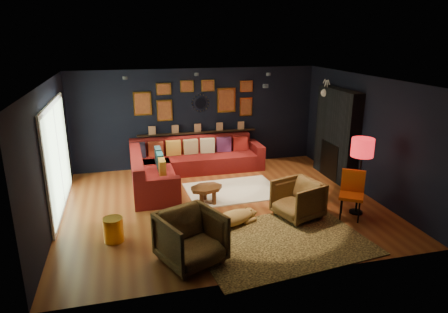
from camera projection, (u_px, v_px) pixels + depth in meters
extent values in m
plane|color=brown|center=(222.00, 204.00, 8.44)|extent=(6.50, 6.50, 0.00)
plane|color=black|center=(197.00, 118.00, 10.60)|extent=(6.50, 0.00, 6.50)
plane|color=black|center=(270.00, 196.00, 5.51)|extent=(6.50, 0.00, 6.50)
plane|color=black|center=(50.00, 157.00, 7.29)|extent=(0.00, 5.50, 5.50)
plane|color=black|center=(364.00, 135.00, 8.83)|extent=(0.00, 5.50, 5.50)
plane|color=silver|center=(222.00, 80.00, 7.67)|extent=(6.50, 6.50, 0.00)
cube|color=maroon|center=(194.00, 163.00, 10.42)|extent=(3.20, 0.95, 0.42)
cube|color=maroon|center=(191.00, 144.00, 10.62)|extent=(3.20, 0.24, 0.46)
cube|color=maroon|center=(256.00, 154.00, 10.78)|extent=(0.22, 0.95, 0.64)
cube|color=maroon|center=(154.00, 181.00, 9.13)|extent=(0.95, 2.20, 0.42)
cube|color=maroon|center=(137.00, 165.00, 8.92)|extent=(0.24, 2.20, 0.46)
cube|color=maroon|center=(158.00, 193.00, 8.17)|extent=(0.95, 0.22, 0.64)
cube|color=#2C2741|center=(138.00, 150.00, 10.10)|extent=(0.38, 0.14, 0.38)
cube|color=maroon|center=(156.00, 149.00, 10.21)|extent=(0.38, 0.14, 0.38)
cube|color=gold|center=(173.00, 148.00, 10.31)|extent=(0.38, 0.14, 0.38)
cube|color=tan|center=(191.00, 147.00, 10.42)|extent=(0.38, 0.14, 0.38)
cube|color=beige|center=(207.00, 146.00, 10.53)|extent=(0.38, 0.14, 0.38)
cube|color=#522455|center=(224.00, 144.00, 10.63)|extent=(0.38, 0.14, 0.38)
cube|color=maroon|center=(240.00, 143.00, 10.74)|extent=(0.38, 0.14, 0.38)
cube|color=#284F5E|center=(158.00, 155.00, 9.70)|extent=(0.14, 0.38, 0.38)
cube|color=#1A5669|center=(160.00, 161.00, 9.24)|extent=(0.14, 0.38, 0.38)
cube|color=#AE7D25|center=(162.00, 168.00, 8.78)|extent=(0.14, 0.38, 0.38)
cube|color=black|center=(198.00, 133.00, 10.65)|extent=(3.20, 0.12, 0.04)
cube|color=gold|center=(142.00, 104.00, 10.11)|extent=(0.45, 0.03, 0.60)
cube|color=#964F22|center=(143.00, 104.00, 10.09)|extent=(0.38, 0.01, 0.51)
cube|color=gold|center=(165.00, 110.00, 10.30)|extent=(0.40, 0.03, 0.55)
cube|color=#964F22|center=(165.00, 111.00, 10.28)|extent=(0.34, 0.01, 0.47)
cube|color=gold|center=(164.00, 89.00, 10.14)|extent=(0.38, 0.03, 0.30)
cube|color=#964F22|center=(164.00, 89.00, 10.12)|extent=(0.32, 0.01, 0.25)
cube|color=gold|center=(226.00, 100.00, 10.63)|extent=(0.50, 0.03, 0.65)
cube|color=#964F22|center=(226.00, 100.00, 10.61)|extent=(0.42, 0.01, 0.55)
cube|color=gold|center=(246.00, 107.00, 10.82)|extent=(0.35, 0.03, 0.50)
cube|color=#964F22|center=(246.00, 107.00, 10.80)|extent=(0.30, 0.01, 0.42)
cube|color=gold|center=(246.00, 86.00, 10.66)|extent=(0.35, 0.03, 0.30)
cube|color=#964F22|center=(246.00, 86.00, 10.64)|extent=(0.30, 0.01, 0.25)
cube|color=gold|center=(187.00, 86.00, 10.27)|extent=(0.35, 0.03, 0.30)
cube|color=#964F22|center=(187.00, 86.00, 10.25)|extent=(0.30, 0.01, 0.25)
cube|color=gold|center=(208.00, 86.00, 10.40)|extent=(0.35, 0.03, 0.30)
cube|color=#964F22|center=(208.00, 86.00, 10.38)|extent=(0.30, 0.01, 0.25)
cylinder|color=silver|center=(201.00, 103.00, 10.48)|extent=(0.28, 0.03, 0.28)
cone|color=gold|center=(209.00, 103.00, 10.53)|extent=(0.03, 0.16, 0.03)
cone|color=gold|center=(208.00, 100.00, 10.50)|extent=(0.04, 0.16, 0.04)
cone|color=gold|center=(206.00, 97.00, 10.47)|extent=(0.04, 0.16, 0.04)
cone|color=gold|center=(204.00, 95.00, 10.44)|extent=(0.04, 0.16, 0.04)
cone|color=gold|center=(200.00, 95.00, 10.42)|extent=(0.03, 0.16, 0.03)
cone|color=gold|center=(197.00, 95.00, 10.40)|extent=(0.04, 0.16, 0.04)
cone|color=gold|center=(195.00, 97.00, 10.40)|extent=(0.04, 0.16, 0.04)
cone|color=gold|center=(193.00, 100.00, 10.41)|extent=(0.04, 0.16, 0.04)
cone|color=gold|center=(192.00, 103.00, 10.43)|extent=(0.03, 0.16, 0.03)
cone|color=gold|center=(193.00, 107.00, 10.46)|extent=(0.04, 0.16, 0.04)
cone|color=gold|center=(195.00, 109.00, 10.49)|extent=(0.04, 0.16, 0.04)
cone|color=gold|center=(198.00, 111.00, 10.52)|extent=(0.04, 0.16, 0.04)
cone|color=gold|center=(201.00, 111.00, 10.55)|extent=(0.03, 0.16, 0.03)
cone|color=gold|center=(204.00, 111.00, 10.56)|extent=(0.04, 0.16, 0.04)
cone|color=gold|center=(206.00, 109.00, 10.56)|extent=(0.04, 0.16, 0.04)
cone|color=gold|center=(208.00, 106.00, 10.55)|extent=(0.04, 0.16, 0.04)
cube|color=black|center=(337.00, 135.00, 9.68)|extent=(0.30, 1.60, 2.20)
cube|color=black|center=(332.00, 160.00, 9.86)|extent=(0.20, 0.80, 0.90)
cone|color=white|center=(333.00, 93.00, 9.89)|extent=(0.35, 0.28, 0.28)
sphere|color=white|center=(325.00, 93.00, 9.83)|extent=(0.20, 0.20, 0.20)
cylinder|color=white|center=(327.00, 86.00, 9.73)|extent=(0.02, 0.10, 0.28)
cylinder|color=white|center=(325.00, 86.00, 9.84)|extent=(0.02, 0.10, 0.28)
cube|color=white|center=(57.00, 157.00, 7.91)|extent=(0.04, 2.80, 2.20)
cube|color=#B5D9A6|center=(59.00, 157.00, 7.92)|extent=(0.01, 2.60, 2.00)
cube|color=white|center=(59.00, 157.00, 7.92)|extent=(0.02, 0.06, 2.00)
cylinder|color=black|center=(125.00, 78.00, 8.37)|extent=(0.10, 0.10, 0.06)
cylinder|color=black|center=(196.00, 74.00, 9.12)|extent=(0.10, 0.10, 0.06)
cylinder|color=black|center=(268.00, 74.00, 9.13)|extent=(0.10, 0.10, 0.06)
cylinder|color=black|center=(266.00, 86.00, 7.09)|extent=(0.10, 0.10, 0.06)
cube|color=silver|center=(233.00, 191.00, 9.12)|extent=(2.13, 1.59, 0.03)
cube|color=tan|center=(281.00, 241.00, 6.92)|extent=(3.14, 2.42, 0.02)
cylinder|color=brown|center=(202.00, 199.00, 8.26)|extent=(0.09, 0.09, 0.29)
cylinder|color=brown|center=(214.00, 198.00, 8.32)|extent=(0.09, 0.09, 0.29)
cylinder|color=brown|center=(205.00, 193.00, 8.58)|extent=(0.09, 0.09, 0.29)
cylinder|color=#A51B1B|center=(158.00, 193.00, 8.54)|extent=(0.49, 0.49, 0.32)
imported|color=#A37036|center=(191.00, 236.00, 6.17)|extent=(1.15, 1.12, 0.92)
imported|color=#A37036|center=(298.00, 198.00, 7.73)|extent=(0.95, 0.98, 0.82)
cylinder|color=gold|center=(113.00, 230.00, 6.88)|extent=(0.34, 0.34, 0.43)
cylinder|color=black|center=(341.00, 209.00, 7.64)|extent=(0.03, 0.03, 0.46)
cylinder|color=black|center=(359.00, 212.00, 7.53)|extent=(0.03, 0.03, 0.46)
cylinder|color=black|center=(342.00, 203.00, 7.93)|extent=(0.03, 0.03, 0.46)
cylinder|color=black|center=(360.00, 205.00, 7.83)|extent=(0.03, 0.03, 0.46)
cube|color=#EE5A15|center=(351.00, 196.00, 7.66)|extent=(0.62, 0.62, 0.06)
cube|color=#EE5A15|center=(353.00, 180.00, 7.76)|extent=(0.39, 0.29, 0.44)
cylinder|color=black|center=(356.00, 212.00, 8.02)|extent=(0.26, 0.26, 0.04)
cylinder|color=black|center=(359.00, 182.00, 7.83)|extent=(0.04, 0.04, 1.25)
cylinder|color=red|center=(363.00, 147.00, 7.62)|extent=(0.43, 0.43, 0.35)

